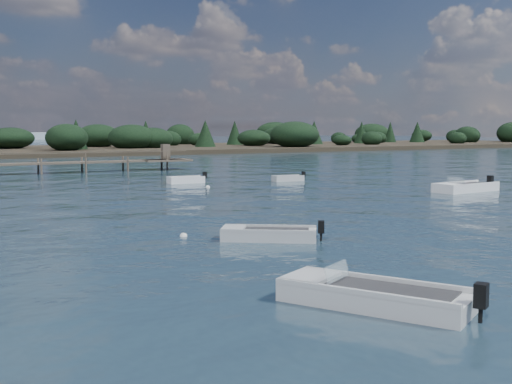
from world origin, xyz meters
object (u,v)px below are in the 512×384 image
dinghy_near_olive (374,300)px  dinghy_mid_grey (269,237)px  tender_far_grey_b (288,180)px  tender_far_white (186,181)px  dinghy_mid_white_b (465,189)px

dinghy_near_olive → dinghy_mid_grey: bearing=76.0°
tender_far_grey_b → tender_far_white: size_ratio=0.90×
tender_far_grey_b → dinghy_near_olive: bearing=-118.0°
dinghy_mid_grey → dinghy_mid_white_b: 24.12m
tender_far_grey_b → dinghy_mid_grey: bearing=-122.9°
tender_far_white → dinghy_mid_white_b: 21.56m
dinghy_mid_grey → tender_far_grey_b: (15.27, 23.64, -0.00)m
tender_far_white → dinghy_mid_white_b: size_ratio=0.59×
dinghy_near_olive → tender_far_white: size_ratio=1.54×
tender_far_white → dinghy_near_olive: bearing=-104.8°
dinghy_near_olive → dinghy_mid_grey: (2.39, 9.62, -0.02)m
dinghy_mid_grey → tender_far_white: size_ratio=1.21×
dinghy_mid_grey → tender_far_white: (7.01, 25.96, 0.02)m
dinghy_near_olive → tender_far_white: (9.41, 35.58, -0.01)m
dinghy_near_olive → dinghy_mid_white_b: 31.35m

